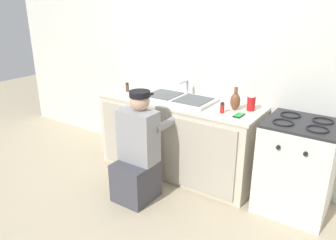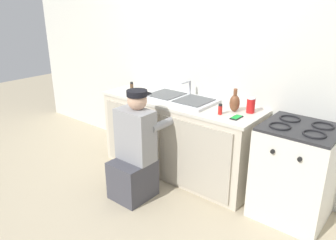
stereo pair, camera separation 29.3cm
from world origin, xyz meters
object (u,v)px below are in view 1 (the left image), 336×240
object	(u,v)px
sink_double_basin	(178,98)
cell_phone	(239,115)
spice_bottle_pepper	(127,87)
stove_range	(296,166)
spice_bottle_red	(222,108)
vase_decorative	(235,101)
soda_cup_red	(251,103)
plumber_person	(138,155)

from	to	relation	value
sink_double_basin	cell_phone	xyz separation A→B (m)	(0.76, -0.12, -0.01)
spice_bottle_pepper	cell_phone	xyz separation A→B (m)	(1.45, -0.08, -0.04)
stove_range	spice_bottle_red	size ratio (longest dim) A/B	8.56
vase_decorative	spice_bottle_red	distance (m)	0.18
soda_cup_red	spice_bottle_red	xyz separation A→B (m)	(-0.20, -0.23, -0.02)
plumber_person	spice_bottle_pepper	distance (m)	1.02
plumber_person	vase_decorative	bearing A→B (deg)	46.22
soda_cup_red	spice_bottle_red	bearing A→B (deg)	-131.22
sink_double_basin	plumber_person	size ratio (longest dim) A/B	0.72
stove_range	vase_decorative	xyz separation A→B (m)	(-0.67, 0.04, 0.51)
spice_bottle_pepper	plumber_person	bearing A→B (deg)	-44.10
sink_double_basin	vase_decorative	size ratio (longest dim) A/B	3.48
plumber_person	spice_bottle_pepper	xyz separation A→B (m)	(-0.66, 0.64, 0.46)
vase_decorative	cell_phone	size ratio (longest dim) A/B	1.64
spice_bottle_red	spice_bottle_pepper	bearing A→B (deg)	176.16
cell_phone	vase_decorative	bearing A→B (deg)	125.27
soda_cup_red	cell_phone	size ratio (longest dim) A/B	1.09
plumber_person	soda_cup_red	size ratio (longest dim) A/B	7.26
spice_bottle_red	vase_decorative	bearing A→B (deg)	69.57
plumber_person	sink_double_basin	bearing A→B (deg)	86.77
vase_decorative	soda_cup_red	world-z (taller)	vase_decorative
cell_phone	plumber_person	bearing A→B (deg)	-144.96
spice_bottle_pepper	vase_decorative	world-z (taller)	vase_decorative
sink_double_basin	spice_bottle_red	xyz separation A→B (m)	(0.59, -0.13, 0.03)
cell_phone	stove_range	bearing A→B (deg)	12.14
spice_bottle_red	stove_range	bearing A→B (deg)	9.98
vase_decorative	cell_phone	distance (m)	0.21
sink_double_basin	vase_decorative	world-z (taller)	vase_decorative
stove_range	cell_phone	size ratio (longest dim) A/B	6.42
sink_double_basin	stove_range	size ratio (longest dim) A/B	0.89
plumber_person	cell_phone	bearing A→B (deg)	35.04
sink_double_basin	spice_bottle_pepper	world-z (taller)	sink_double_basin
vase_decorative	cell_phone	bearing A→B (deg)	-54.73
soda_cup_red	vase_decorative	bearing A→B (deg)	-155.14
sink_double_basin	spice_bottle_pepper	distance (m)	0.70
plumber_person	soda_cup_red	world-z (taller)	plumber_person
plumber_person	spice_bottle_red	size ratio (longest dim) A/B	10.52
soda_cup_red	spice_bottle_red	size ratio (longest dim) A/B	1.45
plumber_person	spice_bottle_pepper	size ratio (longest dim) A/B	10.52
stove_range	plumber_person	xyz separation A→B (m)	(-1.35, -0.68, 0.02)
spice_bottle_red	cell_phone	distance (m)	0.18
stove_range	spice_bottle_red	xyz separation A→B (m)	(-0.73, -0.13, 0.48)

